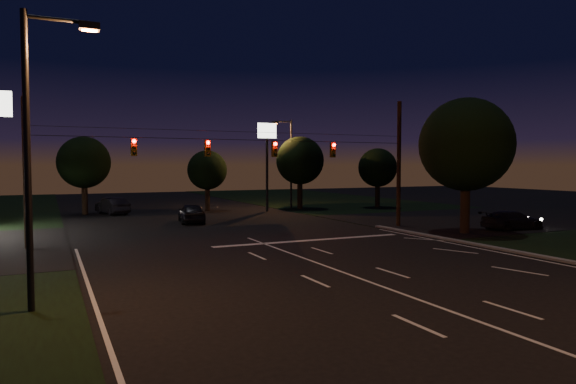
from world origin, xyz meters
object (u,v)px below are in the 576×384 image
car_cross (512,220)px  tree_right_near (465,146)px  car_oncoming_b (112,206)px  car_oncoming_a (192,213)px  utility_pole_right (398,226)px

car_cross → tree_right_near: bearing=91.3°
tree_right_near → car_oncoming_b: bearing=129.4°
tree_right_near → car_oncoming_a: tree_right_near is taller
tree_right_near → car_oncoming_a: (-14.53, 13.39, -4.92)m
car_oncoming_b → car_oncoming_a: bearing=100.3°
tree_right_near → car_oncoming_b: tree_right_near is taller
car_oncoming_a → car_oncoming_b: 11.07m
utility_pole_right → tree_right_near: tree_right_near is taller
car_oncoming_a → car_cross: car_oncoming_a is taller
car_oncoming_a → car_cross: 23.17m
utility_pole_right → car_oncoming_b: (-17.71, 18.57, 0.75)m
utility_pole_right → car_oncoming_b: bearing=133.6°
utility_pole_right → car_oncoming_b: utility_pole_right is taller
car_oncoming_a → car_oncoming_b: (-4.71, 10.02, -0.00)m
utility_pole_right → car_cross: size_ratio=1.99×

